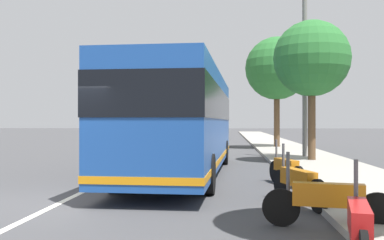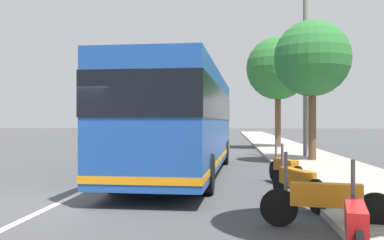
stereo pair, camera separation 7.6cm
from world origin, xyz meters
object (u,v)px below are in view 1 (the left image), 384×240
Objects in this scene: coach_bus at (183,118)px; roadside_tree_far_block at (277,69)px; motorcycle_angled at (328,200)px; roadside_tree_mid_block at (312,59)px; motorcycle_nearest_curb at (298,182)px; utility_pole at (305,78)px; car_behind_bus at (168,132)px; motorcycle_far_end at (359,226)px; car_ahead_same_lane at (214,137)px; motorcycle_by_tree at (286,169)px.

roadside_tree_far_block reaches higher than coach_bus.
motorcycle_angled is 12.70m from roadside_tree_mid_block.
motorcycle_nearest_curb is 12.57m from utility_pole.
roadside_tree_far_block reaches higher than car_behind_bus.
roadside_tree_far_block is at bearing -15.27° from coach_bus.
utility_pole reaches higher than coach_bus.
roadside_tree_mid_block is (13.65, -1.97, 4.03)m from motorcycle_far_end.
motorcycle_angled is at bearing 170.63° from roadside_tree_mid_block.
motorcycle_far_end is 0.95× the size of motorcycle_nearest_curb.
motorcycle_angled is (1.76, -0.00, 0.01)m from motorcycle_far_end.
motorcycle_far_end is 0.35× the size of roadside_tree_mid_block.
motorcycle_nearest_curb is 0.51× the size of car_ahead_same_lane.
roadside_tree_mid_block reaches higher than motorcycle_by_tree.
motorcycle_angled is 5.04m from motorcycle_by_tree.
roadside_tree_far_block is at bearing -83.00° from motorcycle_angled.
roadside_tree_far_block is (16.89, -1.60, 4.83)m from motorcycle_by_tree.
motorcycle_angled is at bearing -153.90° from coach_bus.
roadside_tree_far_block is (19.83, -1.73, 4.81)m from motorcycle_nearest_curb.
car_ahead_same_lane is 0.57× the size of utility_pole.
car_ahead_same_lane is at bearing 25.97° from utility_pole.
car_behind_bus is at bearing -4.83° from motorcycle_by_tree.
motorcycle_by_tree is (6.80, 0.03, -0.00)m from motorcycle_far_end.
motorcycle_by_tree is 9.82m from utility_pole.
car_ahead_same_lane is (23.56, 2.62, 0.25)m from motorcycle_angled.
motorcycle_far_end is at bearing 171.80° from roadside_tree_mid_block.
roadside_tree_mid_block reaches higher than motorcycle_nearest_curb.
motorcycle_far_end is at bearing 172.64° from utility_pole.
roadside_tree_far_block is (21.93, -1.57, 4.82)m from motorcycle_angled.
utility_pole reaches higher than motorcycle_far_end.
roadside_tree_mid_block reaches higher than car_ahead_same_lane.
car_ahead_same_lane is at bearing -9.92° from motorcycle_by_tree.
motorcycle_nearest_curb is 10.79m from roadside_tree_mid_block.
coach_bus is 5.59× the size of motorcycle_far_end.
coach_bus is 7.43m from roadside_tree_mid_block.
coach_bus is at bearing 176.44° from car_ahead_same_lane.
motorcycle_by_tree is 18.70m from car_ahead_same_lane.
motorcycle_far_end is 14.37m from roadside_tree_mid_block.
motorcycle_nearest_curb is at bearing -175.22° from car_ahead_same_lane.
coach_bus is 33.32m from car_behind_bus.
motorcycle_by_tree is 8.20m from roadside_tree_mid_block.
motorcycle_nearest_curb is at bearing 175.01° from roadside_tree_far_block.
car_behind_bus is at bearing 19.75° from roadside_tree_mid_block.
roadside_tree_far_block is (14.78, -4.71, 3.40)m from coach_bus.
motorcycle_far_end is 16.26m from utility_pole.
roadside_tree_far_block is at bearing 2.23° from roadside_tree_mid_block.
motorcycle_by_tree is at bearing 12.40° from car_behind_bus.
roadside_tree_mid_block is at bearing -177.77° from roadside_tree_far_block.
motorcycle_by_tree is (-2.11, -3.11, -1.43)m from coach_bus.
roadside_tree_mid_block is 0.83× the size of roadside_tree_far_block.
coach_bus is 1.63× the size of roadside_tree_far_block.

